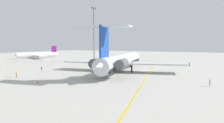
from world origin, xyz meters
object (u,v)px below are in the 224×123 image
at_px(safety_cone_nose, 176,65).
at_px(safety_cone_tail, 185,65).
at_px(airliner_mid_left, 36,55).
at_px(ground_crew_near_tail, 16,73).
at_px(ground_crew_portside, 210,82).
at_px(safety_cone_wingtip, 38,82).
at_px(ground_crew_near_nose, 190,64).
at_px(light_mast, 94,32).
at_px(main_jetliner, 121,61).
at_px(ground_crew_starboard, 42,69).

height_order(safety_cone_nose, safety_cone_tail, same).
bearing_deg(safety_cone_nose, airliner_mid_left, 86.96).
xyz_separation_m(safety_cone_nose, safety_cone_tail, (2.31, -3.14, 0.00)).
relative_size(ground_crew_near_tail, safety_cone_tail, 3.33).
distance_m(ground_crew_portside, safety_cone_wingtip, 40.51).
bearing_deg(ground_crew_near_nose, safety_cone_tail, 104.29).
xyz_separation_m(airliner_mid_left, safety_cone_nose, (-4.83, -90.99, -2.15)).
height_order(safety_cone_wingtip, light_mast, light_mast).
xyz_separation_m(safety_cone_nose, light_mast, (4.14, 45.02, 15.59)).
distance_m(airliner_mid_left, safety_cone_tail, 94.19).
relative_size(main_jetliner, ground_crew_starboard, 26.57).
distance_m(ground_crew_near_tail, ground_crew_starboard, 12.14).
xyz_separation_m(main_jetliner, light_mast, (32.61, 32.35, 11.99)).
relative_size(ground_crew_portside, safety_cone_nose, 2.99).
height_order(ground_crew_near_nose, safety_cone_wingtip, ground_crew_near_nose).
distance_m(ground_crew_starboard, light_mast, 48.14).
bearing_deg(airliner_mid_left, ground_crew_near_nose, 115.33).
bearing_deg(safety_cone_wingtip, ground_crew_near_tail, 75.67).
relative_size(ground_crew_near_tail, ground_crew_portside, 1.11).
relative_size(ground_crew_starboard, safety_cone_wingtip, 3.32).
bearing_deg(ground_crew_near_nose, ground_crew_starboard, -168.04).
relative_size(safety_cone_tail, light_mast, 0.02).
distance_m(ground_crew_near_nose, safety_cone_nose, 5.46).
distance_m(safety_cone_tail, light_mast, 50.66).
bearing_deg(light_mast, safety_cone_wingtip, -159.13).
height_order(ground_crew_portside, ground_crew_starboard, ground_crew_starboard).
bearing_deg(ground_crew_near_tail, ground_crew_near_nose, 19.28).
height_order(ground_crew_portside, safety_cone_wingtip, ground_crew_portside).
height_order(ground_crew_near_tail, ground_crew_portside, ground_crew_near_tail).
bearing_deg(ground_crew_starboard, safety_cone_wingtip, 80.02).
distance_m(airliner_mid_left, safety_cone_wingtip, 91.76).
distance_m(main_jetliner, light_mast, 47.48).
height_order(ground_crew_near_nose, light_mast, light_mast).
relative_size(airliner_mid_left, ground_crew_portside, 15.76).
xyz_separation_m(main_jetliner, safety_cone_wingtip, (-27.35, 9.49, -3.59)).
relative_size(ground_crew_near_nose, safety_cone_nose, 3.30).
bearing_deg(safety_cone_wingtip, ground_crew_starboard, 44.61).
bearing_deg(ground_crew_near_tail, safety_cone_wingtip, -48.37).
bearing_deg(ground_crew_starboard, ground_crew_portside, 126.32).
xyz_separation_m(airliner_mid_left, ground_crew_starboard, (-45.78, -54.17, -1.27)).
height_order(airliner_mid_left, light_mast, light_mast).
distance_m(ground_crew_portside, light_mast, 76.18).
bearing_deg(light_mast, ground_crew_near_nose, -94.47).
height_order(ground_crew_near_tail, safety_cone_wingtip, ground_crew_near_tail).
height_order(ground_crew_near_nose, safety_cone_tail, ground_crew_near_nose).
height_order(ground_crew_near_nose, ground_crew_starboard, ground_crew_starboard).
bearing_deg(safety_cone_wingtip, ground_crew_near_nose, -26.18).
bearing_deg(main_jetliner, ground_crew_near_tail, 127.52).
distance_m(ground_crew_near_nose, light_mast, 52.66).
bearing_deg(light_mast, safety_cone_tail, -92.17).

